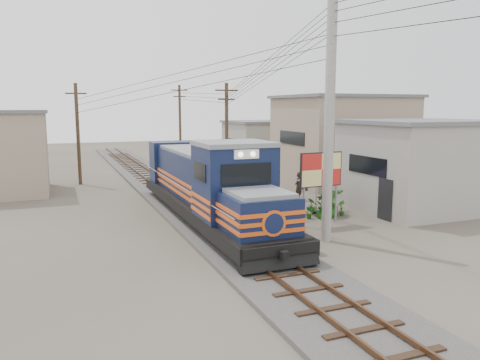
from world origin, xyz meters
name	(u,v)px	position (x,y,z in m)	size (l,w,h in m)	color
ground	(241,246)	(0.00, 0.00, 0.00)	(120.00, 120.00, 0.00)	#473F35
ballast	(178,199)	(0.00, 10.00, 0.08)	(3.60, 70.00, 0.16)	#595651
track	(178,196)	(0.00, 10.00, 0.26)	(1.15, 70.00, 0.12)	#51331E
locomotive	(207,186)	(0.00, 4.33, 1.70)	(2.88, 15.65, 3.88)	black
utility_pole_main	(329,116)	(3.50, -0.50, 5.00)	(0.40, 0.40, 10.00)	#9E9B93
wooden_pole_mid	(227,132)	(4.50, 14.00, 3.68)	(1.60, 0.24, 7.00)	#4C3826
wooden_pole_far	(180,123)	(4.80, 28.00, 3.93)	(1.60, 0.24, 7.50)	#4C3826
wooden_pole_left	(78,132)	(-5.00, 18.00, 3.68)	(1.60, 0.24, 7.00)	#4C3826
power_lines	(179,65)	(-0.14, 8.49, 7.56)	(9.65, 19.00, 3.30)	black
shophouse_front	(422,165)	(11.50, 3.00, 2.36)	(7.35, 6.30, 4.70)	gray
shophouse_mid	(342,139)	(12.50, 12.00, 3.11)	(8.40, 7.35, 6.20)	gray
shophouse_back	(264,144)	(11.00, 22.00, 2.11)	(6.30, 6.30, 4.20)	gray
billboard	(321,172)	(4.64, 1.88, 2.47)	(2.17, 0.24, 3.35)	#99999E
market_umbrella	(317,176)	(5.70, 4.01, 1.91)	(2.50, 2.50, 2.18)	black
vendor	(298,186)	(6.53, 7.42, 0.82)	(0.60, 0.39, 1.65)	black
plant_nursery	(307,206)	(5.10, 3.82, 0.46)	(3.45, 3.07, 1.07)	#245C1A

